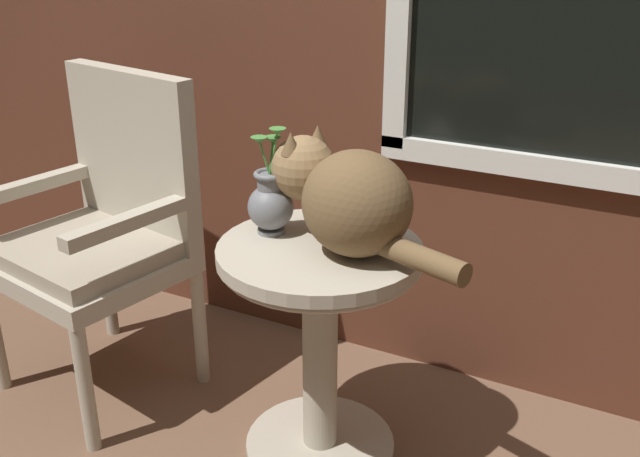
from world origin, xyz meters
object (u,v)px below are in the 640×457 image
(wicker_side_table, at_px, (320,317))
(pewter_vase_with_ivy, at_px, (270,201))
(cat, at_px, (348,197))
(wicker_chair, at_px, (105,224))

(wicker_side_table, height_order, pewter_vase_with_ivy, pewter_vase_with_ivy)
(cat, distance_m, pewter_vase_with_ivy, 0.23)
(pewter_vase_with_ivy, bearing_deg, wicker_chair, 178.72)
(cat, height_order, pewter_vase_with_ivy, pewter_vase_with_ivy)
(wicker_side_table, bearing_deg, cat, 15.11)
(wicker_side_table, bearing_deg, pewter_vase_with_ivy, 172.62)
(wicker_chair, distance_m, cat, 0.87)
(wicker_side_table, bearing_deg, wicker_chair, 177.46)
(wicker_side_table, xyz_separation_m, pewter_vase_with_ivy, (-0.16, 0.02, 0.30))
(wicker_side_table, relative_size, wicker_chair, 0.64)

